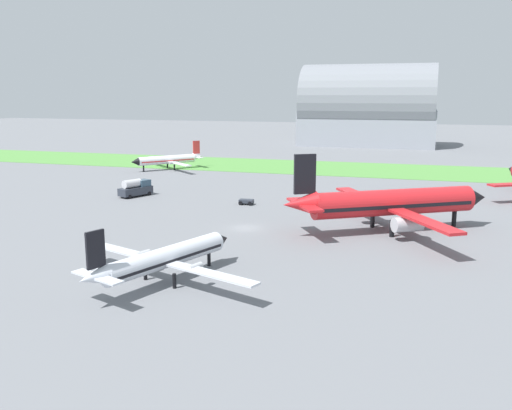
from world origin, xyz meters
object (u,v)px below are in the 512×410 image
(airplane_midfield_jet, at_px, (389,203))
(airplane_taxiing_turboprop, at_px, (168,160))
(airplane_foreground_turboprop, at_px, (164,258))
(fuel_truck_midfield, at_px, (136,188))
(baggage_cart_near_gate, at_px, (246,201))

(airplane_midfield_jet, xyz_separation_m, airplane_taxiing_turboprop, (-58.01, 49.41, -1.48))
(airplane_foreground_turboprop, bearing_deg, fuel_truck_midfield, 52.32)
(airplane_foreground_turboprop, distance_m, baggage_cart_near_gate, 40.96)
(airplane_foreground_turboprop, distance_m, airplane_taxiing_turboprop, 86.53)
(airplane_foreground_turboprop, height_order, baggage_cart_near_gate, airplane_foreground_turboprop)
(airplane_midfield_jet, height_order, fuel_truck_midfield, airplane_midfield_jet)
(airplane_foreground_turboprop, height_order, airplane_midfield_jet, airplane_midfield_jet)
(airplane_midfield_jet, bearing_deg, airplane_taxiing_turboprop, 107.29)
(airplane_midfield_jet, xyz_separation_m, baggage_cart_near_gate, (-24.91, 12.15, -3.46))
(airplane_foreground_turboprop, xyz_separation_m, airplane_taxiing_turboprop, (-37.66, 77.90, -0.03))
(airplane_midfield_jet, distance_m, airplane_taxiing_turboprop, 76.21)
(baggage_cart_near_gate, bearing_deg, fuel_truck_midfield, -6.96)
(airplane_midfield_jet, bearing_deg, airplane_foreground_turboprop, -157.82)
(fuel_truck_midfield, bearing_deg, airplane_taxiing_turboprop, 39.17)
(baggage_cart_near_gate, bearing_deg, airplane_midfield_jet, 150.68)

